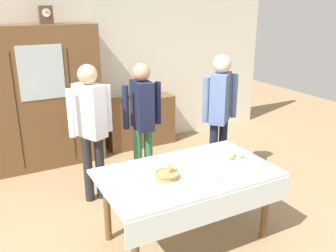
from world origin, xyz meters
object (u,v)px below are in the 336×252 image
wall_cabinet (42,98)px  person_beside_shelf (220,107)px  tea_cup_center (214,178)px  mantel_clock (46,15)px  pastry_plate (237,159)px  dining_table (189,182)px  person_near_right_end (142,114)px  bread_basket (167,174)px  spoon_near_right (192,179)px  tea_cup_mid_left (207,158)px  tea_cup_far_right (175,188)px  bookshelf_low (141,122)px  person_by_cabinet (91,120)px  book_stack (140,94)px  tea_cup_far_left (262,165)px  spoon_far_left (184,157)px

wall_cabinet → person_beside_shelf: size_ratio=1.19×
tea_cup_center → person_beside_shelf: person_beside_shelf is taller
mantel_clock → pastry_plate: 3.20m
dining_table → person_near_right_end: size_ratio=1.05×
pastry_plate → bread_basket: bearing=-178.5°
person_near_right_end → spoon_near_right: bearing=-95.6°
tea_cup_center → person_beside_shelf: 1.51m
wall_cabinet → tea_cup_mid_left: (1.22, -2.43, -0.23)m
mantel_clock → pastry_plate: mantel_clock is taller
tea_cup_far_right → pastry_plate: size_ratio=0.46×
bookshelf_low → person_by_cabinet: bearing=-131.7°
wall_cabinet → person_near_right_end: 1.63m
wall_cabinet → book_stack: size_ratio=9.15×
person_by_cabinet → person_beside_shelf: (1.61, -0.31, 0.03)m
bread_basket → person_beside_shelf: person_beside_shelf is taller
dining_table → tea_cup_center: tea_cup_center is taller
dining_table → person_by_cabinet: bearing=114.8°
tea_cup_mid_left → tea_cup_far_left: 0.55m
pastry_plate → spoon_far_left: bearing=145.2°
wall_cabinet → bread_basket: (0.66, -2.58, -0.23)m
spoon_far_left → person_beside_shelf: size_ratio=0.07×
tea_cup_far_right → tea_cup_center: bearing=-0.7°
book_stack → tea_cup_far_right: (-0.94, -2.88, -0.10)m
pastry_plate → tea_cup_center: bearing=-150.0°
bread_basket → spoon_far_left: bread_basket is taller
bookshelf_low → person_by_cabinet: size_ratio=0.68×
bread_basket → person_by_cabinet: 1.32m
person_near_right_end → tea_cup_far_left: bearing=-67.9°
dining_table → tea_cup_center: 0.30m
mantel_clock → bread_basket: mantel_clock is taller
tea_cup_far_left → person_by_cabinet: size_ratio=0.08×
tea_cup_mid_left → spoon_far_left: bearing=133.0°
tea_cup_far_left → pastry_plate: (-0.11, 0.26, -0.01)m
wall_cabinet → person_by_cabinet: (0.32, -1.33, 0.00)m
book_stack → tea_cup_far_left: book_stack is taller
person_by_cabinet → tea_cup_mid_left: bearing=-50.6°
tea_cup_mid_left → person_by_cabinet: bearing=129.4°
bread_basket → person_beside_shelf: (1.26, 0.94, 0.26)m
tea_cup_mid_left → person_by_cabinet: person_by_cabinet is taller
bread_basket → spoon_far_left: (0.38, 0.34, -0.03)m
spoon_far_left → person_beside_shelf: (0.88, 0.60, 0.29)m
bookshelf_low → spoon_far_left: bearing=-102.4°
mantel_clock → spoon_near_right: 3.14m
person_by_cabinet → person_near_right_end: (0.67, 0.04, -0.03)m
dining_table → person_near_right_end: (0.09, 1.29, 0.33)m
spoon_far_left → person_by_cabinet: person_by_cabinet is taller
person_near_right_end → person_beside_shelf: 1.00m
tea_cup_far_left → bread_basket: bread_basket is taller
bread_basket → spoon_near_right: bearing=-37.7°
bookshelf_low → book_stack: bearing=-104.0°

